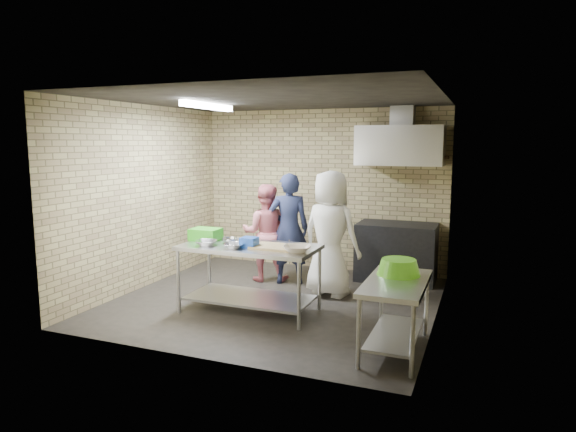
% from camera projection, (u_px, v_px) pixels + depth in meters
% --- Properties ---
extents(floor, '(4.20, 4.20, 0.00)m').
position_uv_depth(floor, '(276.00, 301.00, 6.90)').
color(floor, black).
rests_on(floor, ground).
extents(ceiling, '(4.20, 4.20, 0.00)m').
position_uv_depth(ceiling, '(275.00, 99.00, 6.51)').
color(ceiling, black).
rests_on(ceiling, ground).
extents(back_wall, '(4.20, 0.06, 2.70)m').
position_uv_depth(back_wall, '(321.00, 190.00, 8.55)').
color(back_wall, tan).
rests_on(back_wall, ground).
extents(front_wall, '(4.20, 0.06, 2.70)m').
position_uv_depth(front_wall, '(195.00, 226.00, 4.87)').
color(front_wall, tan).
rests_on(front_wall, ground).
extents(left_wall, '(0.06, 4.00, 2.70)m').
position_uv_depth(left_wall, '(145.00, 197.00, 7.47)').
color(left_wall, tan).
rests_on(left_wall, ground).
extents(right_wall, '(0.06, 4.00, 2.70)m').
position_uv_depth(right_wall, '(439.00, 210.00, 5.94)').
color(right_wall, tan).
rests_on(right_wall, ground).
extents(prep_table, '(1.72, 0.86, 0.86)m').
position_uv_depth(prep_table, '(250.00, 279.00, 6.41)').
color(prep_table, '#B6B9BE').
rests_on(prep_table, floor).
extents(side_counter, '(0.60, 1.20, 0.75)m').
position_uv_depth(side_counter, '(395.00, 316.00, 5.18)').
color(side_counter, silver).
rests_on(side_counter, floor).
extents(stove, '(1.20, 0.70, 0.90)m').
position_uv_depth(stove, '(396.00, 252.00, 7.86)').
color(stove, black).
rests_on(stove, floor).
extents(range_hood, '(1.30, 0.60, 0.60)m').
position_uv_depth(range_hood, '(400.00, 146.00, 7.67)').
color(range_hood, silver).
rests_on(range_hood, back_wall).
extents(hood_duct, '(0.35, 0.30, 0.30)m').
position_uv_depth(hood_duct, '(403.00, 116.00, 7.75)').
color(hood_duct, '#A5A8AD').
rests_on(hood_duct, back_wall).
extents(wall_shelf, '(0.80, 0.20, 0.04)m').
position_uv_depth(wall_shelf, '(422.00, 157.00, 7.76)').
color(wall_shelf, '#3F2B19').
rests_on(wall_shelf, back_wall).
extents(fluorescent_fixture, '(0.10, 1.25, 0.08)m').
position_uv_depth(fluorescent_fixture, '(208.00, 106.00, 6.88)').
color(fluorescent_fixture, white).
rests_on(fluorescent_fixture, ceiling).
extents(green_crate, '(0.38, 0.29, 0.15)m').
position_uv_depth(green_crate, '(206.00, 234.00, 6.70)').
color(green_crate, green).
rests_on(green_crate, prep_table).
extents(blue_tub, '(0.19, 0.19, 0.12)m').
position_uv_depth(blue_tub, '(249.00, 242.00, 6.22)').
color(blue_tub, blue).
rests_on(blue_tub, prep_table).
extents(cutting_board, '(0.53, 0.40, 0.03)m').
position_uv_depth(cutting_board, '(274.00, 247.00, 6.20)').
color(cutting_board, tan).
rests_on(cutting_board, prep_table).
extents(mixing_bowl_a, '(0.33, 0.33, 0.07)m').
position_uv_depth(mixing_bowl_a, '(206.00, 243.00, 6.34)').
color(mixing_bowl_a, silver).
rests_on(mixing_bowl_a, prep_table).
extents(mixing_bowl_b, '(0.25, 0.25, 0.06)m').
position_uv_depth(mixing_bowl_b, '(230.00, 241.00, 6.49)').
color(mixing_bowl_b, '#B4B6BB').
rests_on(mixing_bowl_b, prep_table).
extents(mixing_bowl_c, '(0.30, 0.30, 0.06)m').
position_uv_depth(mixing_bowl_c, '(234.00, 246.00, 6.17)').
color(mixing_bowl_c, '#B8BAC0').
rests_on(mixing_bowl_c, prep_table).
extents(ceramic_bowl, '(0.40, 0.40, 0.08)m').
position_uv_depth(ceramic_bowl, '(297.00, 249.00, 5.94)').
color(ceramic_bowl, beige).
rests_on(ceramic_bowl, prep_table).
extents(green_basin, '(0.46, 0.46, 0.17)m').
position_uv_depth(green_basin, '(399.00, 267.00, 5.35)').
color(green_basin, '#59C626').
rests_on(green_basin, side_counter).
extents(bottle_red, '(0.07, 0.07, 0.18)m').
position_uv_depth(bottle_red, '(405.00, 150.00, 7.84)').
color(bottle_red, '#B22619').
rests_on(bottle_red, wall_shelf).
extents(bottle_green, '(0.06, 0.06, 0.15)m').
position_uv_depth(bottle_green, '(432.00, 151.00, 7.70)').
color(bottle_green, green).
rests_on(bottle_green, wall_shelf).
extents(man_navy, '(0.72, 0.60, 1.69)m').
position_uv_depth(man_navy, '(289.00, 229.00, 7.66)').
color(man_navy, black).
rests_on(man_navy, floor).
extents(woman_pink, '(0.88, 0.77, 1.51)m').
position_uv_depth(woman_pink, '(265.00, 233.00, 7.83)').
color(woman_pink, '#D5717D').
rests_on(woman_pink, floor).
extents(woman_white, '(0.97, 0.75, 1.77)m').
position_uv_depth(woman_white, '(330.00, 234.00, 7.04)').
color(woman_white, silver).
rests_on(woman_white, floor).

